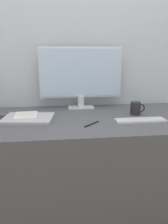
% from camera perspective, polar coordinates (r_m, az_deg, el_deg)
% --- Properties ---
extents(ground_plane, '(10.00, 10.00, 0.00)m').
position_cam_1_polar(ground_plane, '(1.75, 1.61, -26.81)').
color(ground_plane, gray).
extents(wall_back, '(3.60, 0.05, 2.40)m').
position_cam_1_polar(wall_back, '(1.86, -0.78, 16.23)').
color(wall_back, '#B2BCC6').
rests_on(wall_back, ground_plane).
extents(desk, '(1.58, 0.75, 0.73)m').
position_cam_1_polar(desk, '(1.67, 0.82, -13.55)').
color(desk, '#4C4C51').
rests_on(desk, ground_plane).
extents(monitor, '(0.66, 0.11, 0.49)m').
position_cam_1_polar(monitor, '(1.77, -0.84, 9.56)').
color(monitor, silver).
rests_on(monitor, desk).
extents(keyboard, '(0.33, 0.10, 0.01)m').
position_cam_1_polar(keyboard, '(1.51, 14.56, -2.06)').
color(keyboard, silver).
rests_on(keyboard, desk).
extents(laptop, '(0.36, 0.28, 0.02)m').
position_cam_1_polar(laptop, '(1.53, -14.36, -1.65)').
color(laptop, '#A3A3A8').
rests_on(laptop, desk).
extents(ereader, '(0.16, 0.18, 0.01)m').
position_cam_1_polar(ereader, '(1.55, -14.91, -0.81)').
color(ereader, white).
rests_on(ereader, laptop).
extents(coffee_mug, '(0.11, 0.07, 0.09)m').
position_cam_1_polar(coffee_mug, '(1.65, 13.38, 0.99)').
color(coffee_mug, black).
rests_on(coffee_mug, desk).
extents(pen, '(0.11, 0.10, 0.01)m').
position_cam_1_polar(pen, '(1.39, 2.00, -3.15)').
color(pen, black).
rests_on(pen, desk).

